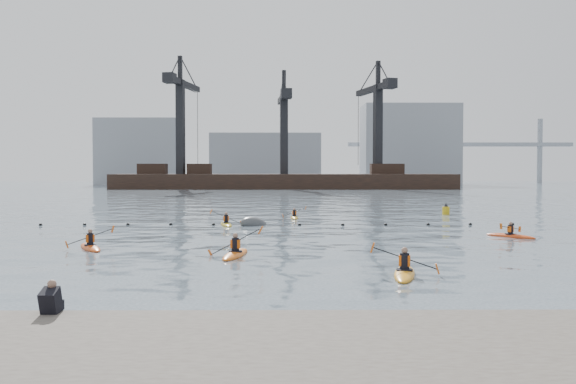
# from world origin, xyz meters

# --- Properties ---
(ground) EXTENTS (400.00, 400.00, 0.00)m
(ground) POSITION_xyz_m (0.00, 0.00, 0.00)
(ground) COLOR #36444F
(ground) RESTS_ON ground
(quay) EXTENTS (18.00, 7.12, 1.77)m
(quay) POSITION_xyz_m (-0.01, -9.00, 0.00)
(quay) COLOR #4C443D
(quay) RESTS_ON ground
(float_line) EXTENTS (33.24, 0.73, 0.24)m
(float_line) POSITION_xyz_m (-0.50, 22.53, 0.03)
(float_line) COLOR black
(float_line) RESTS_ON ground
(barge_pier) EXTENTS (72.00, 19.30, 29.50)m
(barge_pier) POSITION_xyz_m (-0.22, 110.00, 1.89)
(barge_pier) COLOR black
(barge_pier) RESTS_ON ground
(skyline) EXTENTS (141.00, 28.00, 22.00)m
(skyline) POSITION_xyz_m (2.23, 150.27, 9.25)
(skyline) COLOR gray
(skyline) RESTS_ON ground
(kayaker_0) EXTENTS (2.53, 3.69, 1.48)m
(kayaker_0) POSITION_xyz_m (-2.26, 7.29, 0.11)
(kayaker_0) COLOR orange
(kayaker_0) RESTS_ON ground
(kayaker_1) EXTENTS (2.46, 3.71, 1.30)m
(kayaker_1) POSITION_xyz_m (4.28, 2.15, 0.11)
(kayaker_1) COLOR orange
(kayaker_1) RESTS_ON ground
(kayaker_2) EXTENTS (2.22, 3.33, 1.22)m
(kayaker_2) POSITION_xyz_m (-9.53, 9.81, 0.10)
(kayaker_2) COLOR #DA4B14
(kayaker_2) RESTS_ON ground
(kayaker_3) EXTENTS (2.25, 3.33, 1.28)m
(kayaker_3) POSITION_xyz_m (-4.11, 22.52, 0.10)
(kayaker_3) COLOR gold
(kayaker_3) RESTS_ON ground
(kayaker_4) EXTENTS (2.43, 2.81, 0.99)m
(kayaker_4) POSITION_xyz_m (12.90, 14.87, 0.09)
(kayaker_4) COLOR red
(kayaker_4) RESTS_ON ground
(kayaker_5) EXTENTS (1.97, 2.88, 1.05)m
(kayaker_5) POSITION_xyz_m (0.76, 28.98, 0.09)
(kayaker_5) COLOR gold
(kayaker_5) RESTS_ON ground
(mooring_buoy) EXTENTS (2.68, 2.60, 1.56)m
(mooring_buoy) POSITION_xyz_m (-2.17, 22.65, 0.00)
(mooring_buoy) COLOR #3D4042
(mooring_buoy) RESTS_ON ground
(nav_buoy) EXTENTS (0.63, 0.63, 1.14)m
(nav_buoy) POSITION_xyz_m (14.00, 32.84, 0.35)
(nav_buoy) COLOR gold
(nav_buoy) RESTS_ON ground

